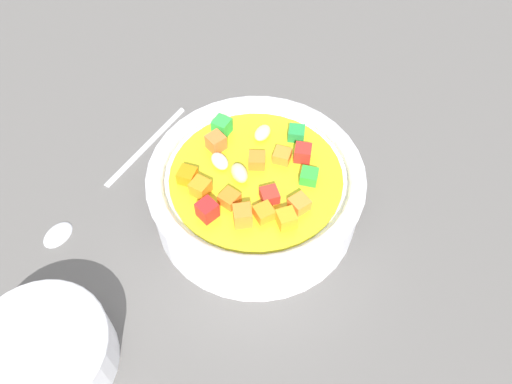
# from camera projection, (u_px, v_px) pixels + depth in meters

# --- Properties ---
(ground_plane) EXTENTS (1.40, 1.40, 0.02)m
(ground_plane) POSITION_uv_depth(u_px,v_px,m) (256.00, 217.00, 0.49)
(ground_plane) COLOR #565451
(soup_bowl_main) EXTENTS (0.19, 0.19, 0.07)m
(soup_bowl_main) POSITION_uv_depth(u_px,v_px,m) (256.00, 190.00, 0.45)
(soup_bowl_main) COLOR white
(soup_bowl_main) RESTS_ON ground_plane
(spoon) EXTENTS (0.08, 0.20, 0.01)m
(spoon) POSITION_uv_depth(u_px,v_px,m) (98.00, 191.00, 0.49)
(spoon) COLOR silver
(spoon) RESTS_ON ground_plane
(side_bowl_small) EXTENTS (0.10, 0.10, 0.04)m
(side_bowl_small) POSITION_uv_depth(u_px,v_px,m) (44.00, 353.00, 0.38)
(side_bowl_small) COLOR white
(side_bowl_small) RESTS_ON ground_plane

